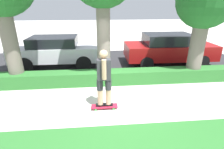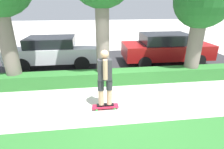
% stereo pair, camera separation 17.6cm
% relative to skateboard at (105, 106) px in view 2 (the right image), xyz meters
% --- Properties ---
extents(ground_plane, '(60.00, 60.00, 0.00)m').
position_rel_skateboard_xyz_m(ground_plane, '(0.50, 0.17, -0.07)').
color(ground_plane, beige).
extents(street_asphalt, '(14.43, 5.00, 0.01)m').
position_rel_skateboard_xyz_m(street_asphalt, '(0.50, 4.37, -0.07)').
color(street_asphalt, '#2D2D30').
rests_on(street_asphalt, ground_plane).
extents(hedge_row, '(14.43, 0.60, 0.52)m').
position_rel_skateboard_xyz_m(hedge_row, '(0.50, 1.77, 0.19)').
color(hedge_row, '#2D702D').
rests_on(hedge_row, ground_plane).
extents(skateboard, '(0.78, 0.24, 0.09)m').
position_rel_skateboard_xyz_m(skateboard, '(0.00, 0.00, 0.00)').
color(skateboard, red).
rests_on(skateboard, ground_plane).
extents(skater_person, '(0.50, 0.44, 1.72)m').
position_rel_skateboard_xyz_m(skater_person, '(0.00, 0.00, 0.93)').
color(skater_person, black).
rests_on(skater_person, skateboard).
extents(tree_far, '(2.06, 2.06, 4.12)m').
position_rel_skateboard_xyz_m(tree_far, '(3.72, 1.85, 2.86)').
color(tree_far, '#70665B').
rests_on(tree_far, ground_plane).
extents(parked_car_front, '(4.24, 1.80, 1.47)m').
position_rel_skateboard_xyz_m(parked_car_front, '(-2.13, 4.10, 0.72)').
color(parked_car_front, silver).
rests_on(parked_car_front, ground_plane).
extents(parked_car_middle, '(4.48, 1.85, 1.54)m').
position_rel_skateboard_xyz_m(parked_car_middle, '(3.51, 3.97, 0.73)').
color(parked_car_middle, maroon).
rests_on(parked_car_middle, ground_plane).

